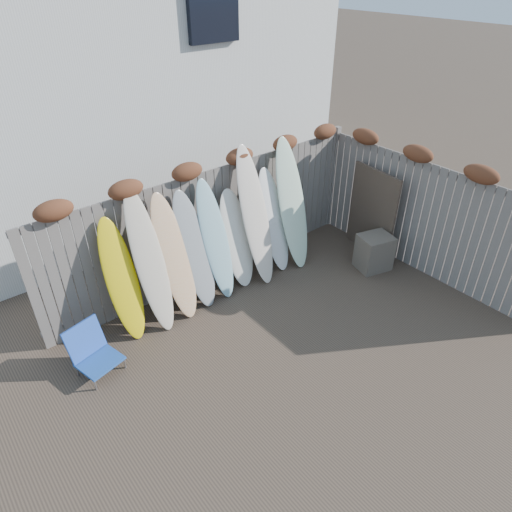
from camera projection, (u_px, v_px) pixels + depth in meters
ground at (307, 347)px, 6.72m from camera, size 80.00×80.00×0.00m
back_fence at (214, 215)px, 7.65m from camera, size 6.05×0.28×2.24m
right_fence at (426, 212)px, 7.83m from camera, size 0.28×4.40×2.24m
house at (113, 50)px, 9.43m from camera, size 8.50×5.50×6.33m
beach_chair at (92, 351)px, 6.21m from camera, size 0.65×0.68×0.71m
wooden_crate at (374, 252)px, 8.27m from camera, size 0.67×0.61×0.66m
lattice_panel at (372, 212)px, 8.51m from camera, size 0.17×1.10×1.65m
surfboard_0 at (122, 280)px, 6.55m from camera, size 0.49×0.68×1.84m
surfboard_1 at (150, 262)px, 6.65m from camera, size 0.46×0.77×2.16m
surfboard_2 at (174, 258)px, 6.92m from camera, size 0.55×0.74×1.98m
surfboard_3 at (195, 251)px, 7.16m from camera, size 0.59×0.73×1.91m
surfboard_4 at (215, 240)px, 7.36m from camera, size 0.48×0.71×1.97m
surfboard_5 at (237, 239)px, 7.68m from camera, size 0.57×0.63×1.67m
surfboard_6 at (255, 217)px, 7.64m from camera, size 0.52×0.83×2.34m
surfboard_7 at (274, 221)px, 8.04m from camera, size 0.55×0.68×1.84m
surfboard_8 at (292, 205)px, 8.06m from camera, size 0.60×0.84×2.29m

